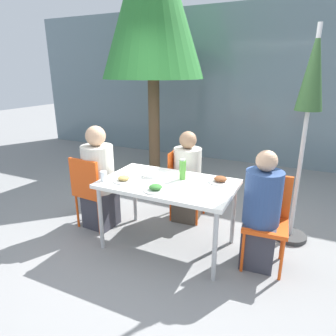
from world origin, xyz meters
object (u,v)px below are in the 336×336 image
(chair_left, at_px, (91,187))
(person_right, at_px, (261,214))
(drinking_cup, at_px, (104,176))
(closed_umbrella, at_px, (310,93))
(bottle, at_px, (183,170))
(salad_bowl, at_px, (151,174))
(person_far, at_px, (187,180))
(chair_right, at_px, (267,214))
(person_left, at_px, (99,181))
(chair_far, at_px, (182,179))

(chair_left, relative_size, person_right, 0.76)
(chair_left, height_order, drinking_cup, chair_left)
(closed_umbrella, bearing_deg, bottle, -152.13)
(chair_left, bearing_deg, salad_bowl, 11.10)
(person_right, bearing_deg, drinking_cup, 7.43)
(bottle, distance_m, drinking_cup, 0.81)
(person_far, height_order, salad_bowl, person_far)
(chair_right, xyz_separation_m, person_far, (-1.01, 0.50, 0.02))
(person_right, distance_m, bottle, 0.88)
(person_left, xyz_separation_m, person_right, (1.85, 0.01, -0.04))
(chair_left, height_order, bottle, bottle)
(person_right, height_order, person_far, person_right)
(chair_far, bearing_deg, person_right, 55.21)
(drinking_cup, bearing_deg, chair_left, 147.91)
(chair_right, bearing_deg, bottle, -3.55)
(person_far, distance_m, drinking_cup, 1.09)
(person_left, xyz_separation_m, closed_umbrella, (2.11, 0.66, 1.02))
(person_far, bearing_deg, chair_right, 59.77)
(chair_left, height_order, person_right, person_right)
(person_right, xyz_separation_m, chair_far, (-1.05, 0.63, -0.03))
(person_far, relative_size, salad_bowl, 6.50)
(chair_left, height_order, person_left, person_left)
(chair_right, bearing_deg, person_left, -1.45)
(bottle, relative_size, salad_bowl, 1.25)
(person_left, bearing_deg, bottle, 8.28)
(chair_left, distance_m, salad_bowl, 0.79)
(person_left, height_order, bottle, person_left)
(drinking_cup, xyz_separation_m, salad_bowl, (0.37, 0.33, -0.03))
(person_far, bearing_deg, closed_umbrella, 88.99)
(person_right, xyz_separation_m, drinking_cup, (-1.53, -0.32, 0.24))
(chair_left, height_order, person_far, person_far)
(chair_left, relative_size, person_far, 0.77)
(person_right, xyz_separation_m, salad_bowl, (-1.16, 0.01, 0.21))
(person_right, height_order, salad_bowl, person_right)
(chair_left, bearing_deg, person_right, 6.28)
(person_right, bearing_deg, chair_far, -35.00)
(chair_right, bearing_deg, person_right, 58.02)
(person_left, height_order, closed_umbrella, closed_umbrella)
(closed_umbrella, bearing_deg, chair_right, -111.40)
(closed_umbrella, xyz_separation_m, drinking_cup, (-1.80, -0.97, -0.81))
(person_left, bearing_deg, chair_right, 6.50)
(chair_left, bearing_deg, chair_far, 43.68)
(chair_right, xyz_separation_m, person_right, (-0.04, -0.08, 0.03))
(drinking_cup, bearing_deg, person_far, 57.95)
(drinking_cup, bearing_deg, salad_bowl, 41.23)
(chair_right, height_order, person_right, person_right)
(person_far, distance_m, closed_umbrella, 1.63)
(chair_left, xyz_separation_m, bottle, (1.08, 0.16, 0.32))
(chair_far, distance_m, bottle, 0.68)
(chair_far, xyz_separation_m, salad_bowl, (-0.11, -0.62, 0.24))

